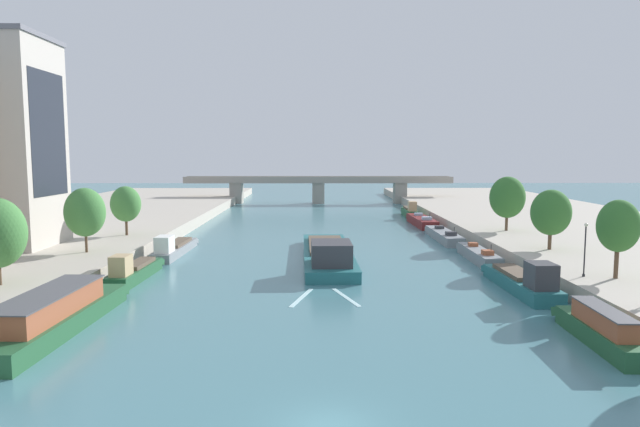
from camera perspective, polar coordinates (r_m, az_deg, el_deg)
The scene contains 20 objects.
quay_left at distance 86.45m, azimuth -25.52°, elevation -1.63°, with size 36.00×170.00×1.67m, color #B7AD9E.
quay_right at distance 86.91m, azimuth 25.35°, elevation -1.59°, with size 36.00×170.00×1.67m, color #B7AD9E.
barge_midriver at distance 60.07m, azimuth 0.81°, elevation -4.08°, with size 5.72×24.61×3.27m.
wake_behind_barge at distance 45.72m, azimuth 0.39°, elevation -8.55°, with size 5.60×5.96×0.03m.
moored_boat_left_lone at distance 40.88m, azimuth -25.40°, elevation -9.24°, with size 3.95×16.94×2.81m.
moored_boat_left_upstream at distance 54.48m, azimuth -18.40°, elevation -5.55°, with size 2.33×10.97×2.86m.
moored_boat_left_gap_after at distance 66.53m, azimuth -14.63°, elevation -3.41°, with size 2.49×13.43×2.74m.
moored_boat_right_second at distance 38.59m, azimuth 26.55°, elevation -10.46°, with size 1.90×10.22×2.41m.
moored_boat_right_end at distance 50.39m, azimuth 19.94°, elevation -6.46°, with size 2.90×12.74×3.16m.
moored_boat_right_far at distance 63.28m, azimuth 15.82°, elevation -4.07°, with size 2.00×11.77×2.35m.
moored_boat_right_gap_after at distance 77.32m, azimuth 12.49°, elevation -2.19°, with size 2.50×13.94×2.28m.
moored_boat_right_near at distance 92.24m, azimuth 10.32°, elevation -0.76°, with size 2.94×13.82×2.45m.
moored_boat_right_upstream at distance 104.72m, azimuth 9.12°, elevation 0.21°, with size 2.14×10.55×3.07m.
tree_left_third at distance 60.85m, azimuth -22.83°, elevation 0.11°, with size 3.98×3.98×6.52m.
tree_left_end_of_row at distance 72.01m, azimuth -19.19°, elevation 0.92°, with size 3.62×3.62×5.99m.
tree_right_end_of_row at distance 50.15m, azimuth 28.12°, elevation -1.14°, with size 3.25×3.25×6.32m.
tree_right_third at distance 62.55m, azimuth 22.47°, elevation 0.09°, with size 4.06×4.06×6.24m.
tree_right_far at distance 75.92m, azimuth 18.55°, elevation 1.57°, with size 4.49×4.49×7.01m.
lamppost_right_bank at distance 49.98m, azimuth 25.39°, elevation -3.12°, with size 0.28×0.28×4.37m.
bridge_far at distance 131.30m, azimuth -0.17°, elevation 2.81°, with size 62.43×4.40×6.30m.
Camera 1 is at (-0.53, -22.54, 11.58)m, focal length 31.41 mm.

